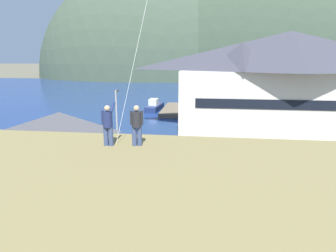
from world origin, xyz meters
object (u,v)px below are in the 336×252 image
Objects in this scene: parked_car_lone_by_shed at (222,163)px; parked_car_back_row_left at (246,187)px; parked_car_mid_row_near at (172,185)px; person_kite_flyer at (108,124)px; parked_car_back_row_right at (18,148)px; harbor_lodge at (288,80)px; moored_boat_wharfside at (154,106)px; person_companion at (137,124)px; parked_car_mid_row_far at (314,166)px; moored_boat_outer_mooring at (192,106)px; wharf_dock at (172,110)px; parking_light_pole at (117,116)px; storage_shed_near_lot at (61,141)px; parked_car_corner_spot at (142,158)px.

parked_car_lone_by_shed is 4.66m from parked_car_back_row_left.
parked_car_mid_row_near is 9.44m from person_kite_flyer.
person_kite_flyer is at bearing -44.89° from parked_car_back_row_right.
harbor_lodge is 24.08m from moored_boat_wharfside.
parked_car_back_row_right is at bearing 174.96° from parked_car_lone_by_shed.
person_companion is (14.91, -13.50, 5.88)m from parked_car_back_row_right.
parked_car_lone_by_shed is at bearing -5.04° from parked_car_back_row_right.
person_kite_flyer is at bearing -136.14° from parked_car_mid_row_far.
parked_car_back_row_right and parked_car_mid_row_far have the same top height.
parked_car_mid_row_near is 2.42× the size of person_companion.
parked_car_mid_row_near is at bearing 84.31° from person_companion.
harbor_lodge is at bearing 26.94° from parked_car_back_row_right.
moored_boat_outer_mooring is 1.48× the size of parked_car_back_row_left.
person_companion is at bearing -85.69° from wharf_dock.
parked_car_mid_row_far is at bearing -14.15° from parking_light_pole.
parked_car_back_row_left is (5.01, 0.38, 0.00)m from parked_car_mid_row_near.
parked_car_mid_row_far is at bearing -57.75° from moored_boat_wharfside.
moored_boat_wharfside is at bearing 166.58° from wharf_dock.
parked_car_back_row_right and parked_car_back_row_left have the same top height.
storage_shed_near_lot is 6.45m from parking_light_pole.
parked_car_lone_by_shed is (3.64, 4.83, 0.00)m from parked_car_mid_row_near.
parked_car_mid_row_near is at bearing -58.83° from parked_car_corner_spot.
storage_shed_near_lot is 6.97m from parked_car_corner_spot.
person_kite_flyer is (-14.13, -27.80, 0.26)m from harbor_lodge.
storage_shed_near_lot is at bearing -95.51° from moored_boat_wharfside.
storage_shed_near_lot is 20.95m from parked_car_mid_row_far.
parked_car_back_row_left is (1.37, -4.45, 0.00)m from parked_car_lone_by_shed.
parked_car_mid_row_near is at bearing -89.38° from moored_boat_outer_mooring.
harbor_lodge is 6.70× the size of parked_car_mid_row_near.
harbor_lodge is at bearing -37.63° from wharf_dock.
person_companion reaches higher than moored_boat_wharfside.
person_kite_flyer is (-12.84, -12.34, 5.90)m from parked_car_mid_row_far.
parked_car_mid_row_near is 2.27× the size of person_kite_flyer.
parked_car_back_row_right is 0.98× the size of parked_car_lone_by_shed.
person_kite_flyer is at bearing -172.95° from person_companion.
parked_car_back_row_right is at bearing 135.11° from person_kite_flyer.
person_kite_flyer is (-1.51, -42.58, 6.24)m from moored_boat_outer_mooring.
moored_boat_wharfside and moored_boat_outer_mooring have the same top height.
harbor_lodge reaches higher than parked_car_back_row_left.
parked_car_mid_row_far is at bearing -0.51° from parked_car_corner_spot.
parked_car_back_row_left is 11.78m from person_kite_flyer.
harbor_lodge reaches higher than parked_car_back_row_right.
person_kite_flyer is (5.17, -40.89, 6.24)m from moored_boat_wharfside.
parked_car_back_row_right is at bearing 157.73° from storage_shed_near_lot.
wharf_dock is 40.67m from person_kite_flyer.
moored_boat_wharfside is at bearing 72.60° from parked_car_back_row_right.
harbor_lodge is 6.60× the size of parked_car_back_row_right.
parking_light_pole is at bearing 105.89° from person_kite_flyer.
moored_boat_outer_mooring is 3.62× the size of person_companion.
parked_car_back_row_left is at bearing -14.36° from storage_shed_near_lot.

